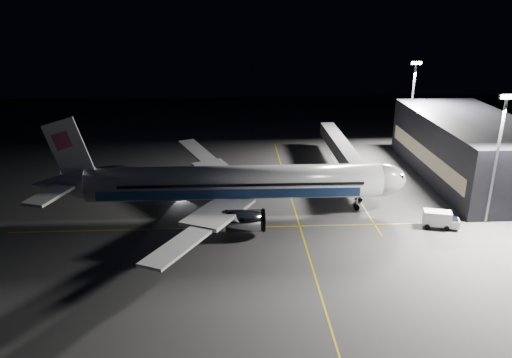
{
  "coord_description": "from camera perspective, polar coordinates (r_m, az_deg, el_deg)",
  "views": [
    {
      "loc": [
        -0.48,
        -76.68,
        34.37
      ],
      "look_at": [
        3.38,
        -0.44,
        6.0
      ],
      "focal_mm": 35.0,
      "sensor_mm": 36.0,
      "label": 1
    }
  ],
  "objects": [
    {
      "name": "safety_cone_a",
      "position": [
        93.61,
        -4.8,
        -1.06
      ],
      "size": [
        0.35,
        0.35,
        0.53
      ],
      "primitive_type": "cone",
      "color": "orange",
      "rests_on": "ground"
    },
    {
      "name": "guide_line_main",
      "position": [
        84.68,
        4.47,
        -3.62
      ],
      "size": [
        0.25,
        80.0,
        0.01
      ],
      "primitive_type": "cube",
      "color": "gold",
      "rests_on": "ground"
    },
    {
      "name": "safety_cone_b",
      "position": [
        94.6,
        -4.7,
        -0.78
      ],
      "size": [
        0.44,
        0.44,
        0.66
      ],
      "primitive_type": "cone",
      "color": "orange",
      "rests_on": "ground"
    },
    {
      "name": "ground",
      "position": [
        84.03,
        -2.32,
        -3.77
      ],
      "size": [
        200.0,
        200.0,
        0.0
      ],
      "primitive_type": "plane",
      "color": "#4C4C4F",
      "rests_on": "ground"
    },
    {
      "name": "safety_cone_c",
      "position": [
        95.09,
        -4.14,
        -0.66
      ],
      "size": [
        0.4,
        0.4,
        0.61
      ],
      "primitive_type": "cone",
      "color": "orange",
      "rests_on": "ground"
    },
    {
      "name": "service_truck",
      "position": [
        83.04,
        20.32,
        -4.32
      ],
      "size": [
        5.7,
        3.47,
        2.73
      ],
      "rotation": [
        0.0,
        0.0,
        -0.27
      ],
      "color": "silver",
      "rests_on": "ground"
    },
    {
      "name": "baggage_tug",
      "position": [
        91.65,
        -8.82,
        -1.42
      ],
      "size": [
        2.43,
        2.12,
        1.54
      ],
      "rotation": [
        0.0,
        0.0,
        0.23
      ],
      "color": "black",
      "rests_on": "ground"
    },
    {
      "name": "guide_line_cross",
      "position": [
        78.59,
        -2.27,
        -5.56
      ],
      "size": [
        70.0,
        0.25,
        0.01
      ],
      "primitive_type": "cube",
      "color": "gold",
      "rests_on": "ground"
    },
    {
      "name": "floodlight_mast_south",
      "position": [
        84.36,
        25.95,
        3.18
      ],
      "size": [
        2.4,
        0.67,
        20.7
      ],
      "color": "#59595E",
      "rests_on": "ground"
    },
    {
      "name": "airliner",
      "position": [
        82.06,
        -3.12,
        -0.5
      ],
      "size": [
        61.48,
        54.22,
        16.64
      ],
      "color": "silver",
      "rests_on": "ground"
    },
    {
      "name": "guide_line_side",
      "position": [
        95.92,
        10.86,
        -0.99
      ],
      "size": [
        0.25,
        40.0,
        0.01
      ],
      "primitive_type": "cube",
      "color": "gold",
      "rests_on": "ground"
    },
    {
      "name": "terminal",
      "position": [
        105.77,
        23.33,
        3.13
      ],
      "size": [
        18.12,
        40.0,
        12.0
      ],
      "color": "black",
      "rests_on": "ground"
    },
    {
      "name": "floodlight_mast_north",
      "position": [
        118.03,
        17.42,
        8.72
      ],
      "size": [
        2.4,
        0.68,
        20.7
      ],
      "color": "#59595E",
      "rests_on": "ground"
    },
    {
      "name": "jet_bridge",
      "position": [
        101.82,
        10.0,
        3.06
      ],
      "size": [
        3.6,
        34.4,
        6.3
      ],
      "color": "#B2B2B7",
      "rests_on": "ground"
    }
  ]
}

